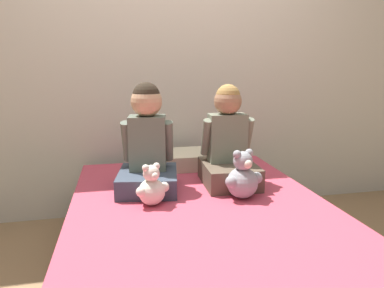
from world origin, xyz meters
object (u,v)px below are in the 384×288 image
teddy_bear_held_by_left_child (152,188)px  pillow_at_headboard (178,160)px  bed (202,245)px  child_on_left (147,146)px  teddy_bear_held_by_right_child (243,178)px  child_on_right (228,146)px

teddy_bear_held_by_left_child → pillow_at_headboard: teddy_bear_held_by_left_child is taller
bed → pillow_at_headboard: (0.00, 0.75, 0.28)m
child_on_left → pillow_at_headboard: child_on_left is taller
teddy_bear_held_by_left_child → teddy_bear_held_by_right_child: teddy_bear_held_by_right_child is taller
teddy_bear_held_by_right_child → pillow_at_headboard: size_ratio=0.54×
teddy_bear_held_by_left_child → child_on_left: bearing=67.8°
child_on_left → teddy_bear_held_by_right_child: bearing=-20.0°
bed → pillow_at_headboard: size_ratio=3.68×
bed → teddy_bear_held_by_left_child: teddy_bear_held_by_left_child is taller
child_on_right → teddy_bear_held_by_left_child: size_ratio=2.73×
bed → child_on_right: bearing=53.7°
bed → child_on_left: size_ratio=2.98×
bed → teddy_bear_held_by_right_child: size_ratio=6.81×
child_on_left → child_on_right: child_on_left is taller
child_on_right → teddy_bear_held_by_right_child: child_on_right is taller
bed → teddy_bear_held_by_right_child: (0.25, 0.07, 0.35)m
teddy_bear_held_by_right_child → bed: bearing=-178.1°
bed → teddy_bear_held_by_left_child: size_ratio=8.36×
child_on_left → teddy_bear_held_by_right_child: child_on_left is taller
child_on_left → child_on_right: bearing=8.5°
teddy_bear_held_by_left_child → teddy_bear_held_by_right_child: 0.51m
teddy_bear_held_by_left_child → teddy_bear_held_by_right_child: size_ratio=0.82×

